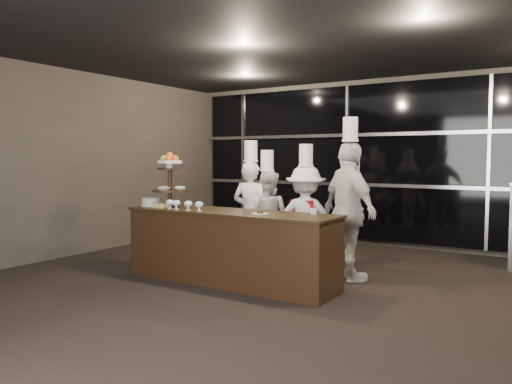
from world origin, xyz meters
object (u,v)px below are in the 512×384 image
Objects in this scene: chef_a at (251,212)px; chef_b at (267,217)px; layer_cake at (151,202)px; buffet_counter at (230,247)px; chef_c at (306,218)px; chef_d at (349,210)px; display_stand at (170,176)px.

chef_a reaches higher than chef_b.
chef_a is at bearing 45.09° from layer_cake.
chef_b is (-0.12, 1.11, 0.25)m from buffet_counter.
chef_a is (-0.30, 0.95, 0.34)m from buffet_counter.
chef_a is at bearing -137.58° from chef_b.
chef_d is (0.70, -0.14, 0.16)m from chef_c.
chef_c is at bearing 168.61° from chef_d.
chef_d reaches higher than chef_a.
buffet_counter is at bearing -72.32° from chef_a.
layer_cake is 0.18× the size of chef_b.
display_stand is 0.48m from layer_cake.
chef_b is at bearing 44.70° from layer_cake.
display_stand is (-1.00, -0.00, 0.87)m from buffet_counter.
chef_c is at bearing 7.74° from chef_a.
chef_a is 0.87× the size of chef_d.
chef_d reaches higher than chef_b.
display_stand is 0.35× the size of chef_d.
display_stand is 0.41× the size of chef_a.
buffet_counter is 1.55× the size of chef_a.
chef_d reaches higher than chef_c.
layer_cake is (-1.30, -0.05, 0.51)m from buffet_counter.
chef_b is 0.81× the size of chef_d.
chef_c is (1.83, 1.11, -0.22)m from layer_cake.
layer_cake is at bearing -148.66° from chef_c.
chef_b reaches higher than buffet_counter.
layer_cake is at bearing -158.92° from chef_d.
chef_c reaches higher than chef_b.
chef_a reaches higher than chef_c.
chef_b reaches higher than layer_cake.
display_stand is at bearing -128.17° from chef_b.
chef_b is 0.96× the size of chef_c.
chef_d is at bearing 37.02° from buffet_counter.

